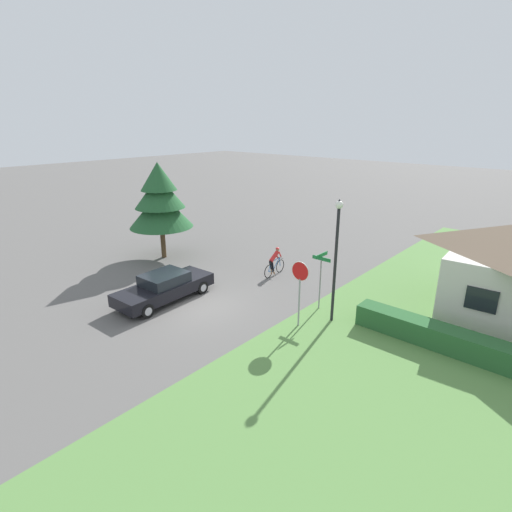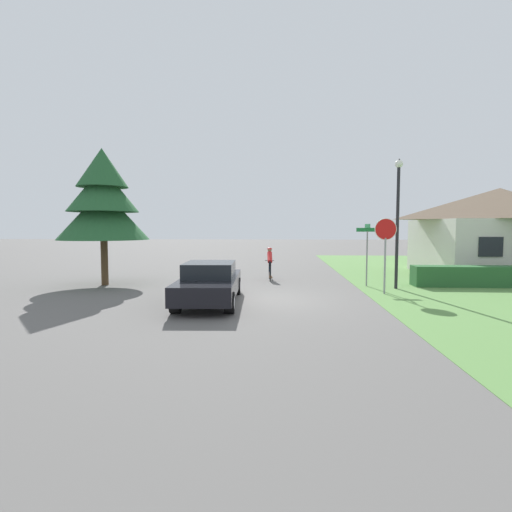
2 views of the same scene
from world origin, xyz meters
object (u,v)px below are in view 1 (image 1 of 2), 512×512
object	(u,v)px
stop_sign	(300,280)
street_name_sign	(321,271)
sedan_left_lane	(165,287)
cyclist	(274,262)
street_lamp	(336,248)
conifer_tall_near	(160,200)

from	to	relation	value
stop_sign	street_name_sign	distance (m)	1.94
sedan_left_lane	stop_sign	distance (m)	6.61
cyclist	stop_sign	bearing A→B (deg)	-134.50
stop_sign	street_name_sign	size ratio (longest dim) A/B	1.07
street_lamp	street_name_sign	world-z (taller)	street_lamp
stop_sign	street_lamp	distance (m)	1.95
sedan_left_lane	street_lamp	size ratio (longest dim) A/B	0.94
conifer_tall_near	cyclist	bearing A→B (deg)	17.36
stop_sign	street_name_sign	world-z (taller)	stop_sign
stop_sign	street_lamp	size ratio (longest dim) A/B	0.54
sedan_left_lane	conifer_tall_near	xyz separation A→B (m)	(-5.17, 3.73, 2.91)
sedan_left_lane	conifer_tall_near	bearing A→B (deg)	51.46
street_name_sign	cyclist	bearing A→B (deg)	155.31
street_lamp	stop_sign	bearing A→B (deg)	-121.22
street_lamp	conifer_tall_near	size ratio (longest dim) A/B	0.90
cyclist	street_lamp	xyz separation A→B (m)	(5.11, -2.49, 2.49)
cyclist	street_lamp	distance (m)	6.21
cyclist	stop_sign	size ratio (longest dim) A/B	0.65
sedan_left_lane	cyclist	distance (m)	6.17
cyclist	street_name_sign	size ratio (longest dim) A/B	0.70
sedan_left_lane	street_lamp	distance (m)	8.12
stop_sign	street_lamp	xyz separation A→B (m)	(0.79, 1.30, 1.22)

